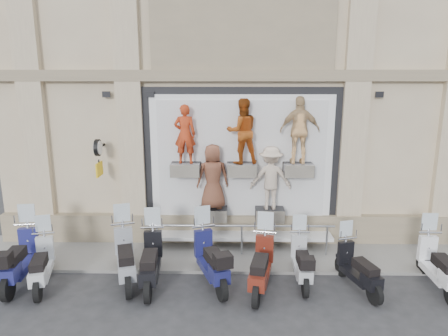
{
  "coord_description": "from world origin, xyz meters",
  "views": [
    {
      "loc": [
        -0.33,
        -8.11,
        4.84
      ],
      "look_at": [
        -0.48,
        1.9,
        2.52
      ],
      "focal_mm": 32.0,
      "sensor_mm": 36.0,
      "label": 1
    }
  ],
  "objects": [
    {
      "name": "ground",
      "position": [
        0.0,
        0.0,
        0.0
      ],
      "size": [
        90.0,
        90.0,
        0.0
      ],
      "primitive_type": "plane",
      "color": "#2E2E30",
      "rests_on": "ground"
    },
    {
      "name": "clock_sign_bracket",
      "position": [
        -3.9,
        2.47,
        2.8
      ],
      "size": [
        0.1,
        0.8,
        1.02
      ],
      "color": "black",
      "rests_on": "ground"
    },
    {
      "name": "scooter_d",
      "position": [
        -2.17,
        0.47,
        0.85
      ],
      "size": [
        0.79,
        2.13,
        1.7
      ],
      "primitive_type": null,
      "rotation": [
        0.0,
        0.0,
        0.09
      ],
      "color": "black",
      "rests_on": "ground"
    },
    {
      "name": "scooter_b",
      "position": [
        -4.72,
        0.39,
        0.77
      ],
      "size": [
        1.05,
        1.98,
        1.55
      ],
      "primitive_type": null,
      "rotation": [
        0.0,
        0.0,
        0.27
      ],
      "color": "silver",
      "rests_on": "ground"
    },
    {
      "name": "scooter_f",
      "position": [
        0.4,
        0.29,
        0.83
      ],
      "size": [
        1.01,
        2.13,
        1.67
      ],
      "primitive_type": null,
      "rotation": [
        0.0,
        0.0,
        -0.21
      ],
      "color": "#5F1B10",
      "rests_on": "ground"
    },
    {
      "name": "shop_vitrine",
      "position": [
        0.11,
        2.73,
        2.43
      ],
      "size": [
        5.6,
        0.84,
        4.3
      ],
      "color": "black",
      "rests_on": "ground"
    },
    {
      "name": "sidewalk",
      "position": [
        0.0,
        2.1,
        0.04
      ],
      "size": [
        16.0,
        2.2,
        0.08
      ],
      "primitive_type": "cube",
      "color": "gray",
      "rests_on": "ground"
    },
    {
      "name": "scooter_e",
      "position": [
        -0.77,
        0.55,
        0.86
      ],
      "size": [
        1.31,
        2.2,
        1.72
      ],
      "primitive_type": null,
      "rotation": [
        0.0,
        0.0,
        0.35
      ],
      "color": "#171952",
      "rests_on": "ground"
    },
    {
      "name": "guard_rail",
      "position": [
        0.0,
        2.0,
        0.47
      ],
      "size": [
        5.06,
        0.1,
        0.93
      ],
      "primitive_type": null,
      "color": "#9EA0A5",
      "rests_on": "ground"
    },
    {
      "name": "building",
      "position": [
        0.0,
        7.0,
        6.0
      ],
      "size": [
        14.0,
        8.6,
        12.0
      ],
      "primitive_type": null,
      "color": "beige",
      "rests_on": "ground"
    },
    {
      "name": "scooter_i",
      "position": [
        4.49,
        0.42,
        0.81
      ],
      "size": [
        0.64,
        2.01,
        1.61
      ],
      "primitive_type": null,
      "rotation": [
        0.0,
        0.0,
        -0.03
      ],
      "color": "white",
      "rests_on": "ground"
    },
    {
      "name": "scooter_c",
      "position": [
        -2.82,
        0.64,
        0.87
      ],
      "size": [
        1.24,
        2.23,
        1.74
      ],
      "primitive_type": null,
      "rotation": [
        0.0,
        0.0,
        0.3
      ],
      "color": "gray",
      "rests_on": "ground"
    },
    {
      "name": "scooter_a",
      "position": [
        -5.3,
        0.52,
        0.87
      ],
      "size": [
        0.88,
        2.21,
        1.75
      ],
      "primitive_type": null,
      "rotation": [
        0.0,
        0.0,
        0.12
      ],
      "color": "navy",
      "rests_on": "ground"
    },
    {
      "name": "scooter_g",
      "position": [
        1.39,
        0.67,
        0.74
      ],
      "size": [
        0.6,
        1.85,
        1.49
      ],
      "primitive_type": null,
      "rotation": [
        0.0,
        0.0,
        -0.03
      ],
      "color": "#ACB0B4",
      "rests_on": "ground"
    },
    {
      "name": "scooter_h",
      "position": [
        2.63,
        0.34,
        0.73
      ],
      "size": [
        1.01,
        1.88,
        1.47
      ],
      "primitive_type": null,
      "rotation": [
        0.0,
        0.0,
        0.28
      ],
      "color": "black",
      "rests_on": "ground"
    }
  ]
}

